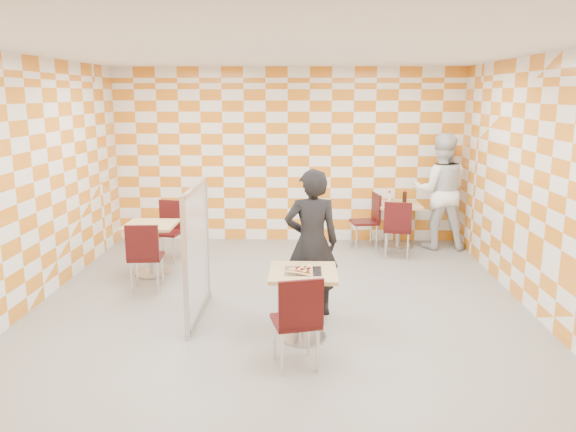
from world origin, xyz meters
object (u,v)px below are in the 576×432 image
object	(u,v)px
chair_empty_far	(170,225)
main_table	(303,293)
chair_second_front	(398,225)
man_white	(440,191)
partition	(197,251)
man_dark	(312,243)
second_table	(398,218)
empty_table	(151,240)
chair_empty_near	(144,252)
sport_bottle	(389,197)
chair_main_front	(298,316)
chair_second_side	(370,216)
soda_bottle	(405,197)

from	to	relation	value
chair_empty_far	main_table	bearing A→B (deg)	-54.03
chair_second_front	man_white	bearing A→B (deg)	41.05
partition	man_dark	distance (m)	1.32
second_table	man_white	bearing A→B (deg)	0.00
man_dark	chair_empty_far	bearing A→B (deg)	-51.60
empty_table	man_dark	xyz separation A→B (m)	(2.27, -1.39, 0.36)
chair_second_front	man_dark	size ratio (longest dim) A/B	0.53
main_table	chair_empty_near	world-z (taller)	chair_empty_near
sport_bottle	chair_empty_far	bearing A→B (deg)	-165.21
chair_main_front	chair_second_side	xyz separation A→B (m)	(1.15, 4.33, 0.00)
partition	sport_bottle	world-z (taller)	partition
chair_main_front	chair_empty_far	bearing A→B (deg)	119.70
soda_bottle	sport_bottle	bearing A→B (deg)	160.52
man_white	sport_bottle	distance (m)	0.84
chair_empty_far	soda_bottle	world-z (taller)	soda_bottle
main_table	chair_second_side	world-z (taller)	chair_second_side
man_dark	sport_bottle	world-z (taller)	man_dark
empty_table	chair_empty_near	bearing A→B (deg)	-81.51
chair_empty_near	second_table	bearing A→B (deg)	32.32
chair_second_side	man_white	world-z (taller)	man_white
chair_main_front	man_dark	size ratio (longest dim) A/B	0.53
main_table	second_table	world-z (taller)	same
chair_empty_far	man_white	world-z (taller)	man_white
empty_table	man_white	bearing A→B (deg)	19.72
sport_bottle	soda_bottle	world-z (taller)	soda_bottle
chair_main_front	chair_second_front	world-z (taller)	same
main_table	partition	bearing A→B (deg)	154.70
empty_table	chair_second_front	distance (m)	3.75
second_table	man_white	world-z (taller)	man_white
soda_bottle	partition	bearing A→B (deg)	-132.74
chair_second_side	chair_main_front	bearing A→B (deg)	-104.91
chair_main_front	partition	size ratio (longest dim) A/B	0.60
second_table	chair_main_front	world-z (taller)	chair_main_front
second_table	man_white	size ratio (longest dim) A/B	0.39
sport_bottle	partition	bearing A→B (deg)	-129.52
man_white	soda_bottle	size ratio (longest dim) A/B	8.38
empty_table	man_dark	world-z (taller)	man_dark
empty_table	chair_empty_near	distance (m)	0.73
chair_main_front	chair_second_front	size ratio (longest dim) A/B	1.00
chair_empty_near	chair_empty_far	bearing A→B (deg)	90.95
chair_empty_far	soda_bottle	size ratio (longest dim) A/B	4.02
partition	man_dark	xyz separation A→B (m)	(1.31, 0.13, 0.07)
chair_second_front	second_table	bearing A→B (deg)	79.70
chair_empty_near	soda_bottle	bearing A→B (deg)	32.02
second_table	chair_second_front	bearing A→B (deg)	-100.30
main_table	soda_bottle	xyz separation A→B (m)	(1.69, 3.72, 0.34)
chair_main_front	chair_empty_near	xyz separation A→B (m)	(-2.02, 2.08, 0.00)
empty_table	chair_second_front	xyz separation A→B (m)	(3.64, 0.90, 0.04)
chair_second_side	chair_empty_near	xyz separation A→B (m)	(-3.17, -2.25, 0.00)
main_table	chair_second_side	distance (m)	3.79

